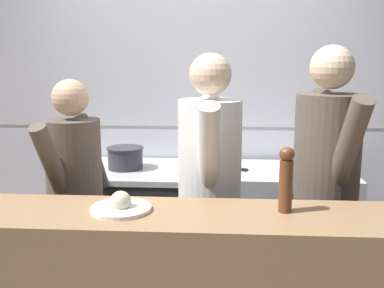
{
  "coord_description": "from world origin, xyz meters",
  "views": [
    {
      "loc": [
        0.23,
        -2.09,
        1.7
      ],
      "look_at": [
        0.04,
        0.73,
        1.15
      ],
      "focal_mm": 42.0,
      "sensor_mm": 36.0,
      "label": 1
    }
  ],
  "objects": [
    {
      "name": "chef_head_cook",
      "position": [
        -0.63,
        0.4,
        0.88
      ],
      "size": [
        0.4,
        0.68,
        1.58
      ],
      "rotation": [
        0.0,
        0.0,
        -0.28
      ],
      "color": "black",
      "rests_on": "ground_plane"
    },
    {
      "name": "oven_range",
      "position": [
        -0.47,
        1.08,
        0.45
      ],
      "size": [
        0.9,
        0.71,
        0.9
      ],
      "color": "#232326",
      "rests_on": "ground_plane"
    },
    {
      "name": "plated_dish_main",
      "position": [
        -0.22,
        -0.19,
        1.04
      ],
      "size": [
        0.27,
        0.27,
        0.1
      ],
      "color": "white",
      "rests_on": "pass_counter"
    },
    {
      "name": "wall_back_tiled",
      "position": [
        0.0,
        1.48,
        1.3
      ],
      "size": [
        8.0,
        0.06,
        2.6
      ],
      "color": "silver",
      "rests_on": "ground_plane"
    },
    {
      "name": "chef_line",
      "position": [
        0.8,
        0.35,
        0.98
      ],
      "size": [
        0.43,
        0.77,
        1.76
      ],
      "rotation": [
        0.0,
        0.0,
        0.23
      ],
      "color": "black",
      "rests_on": "ground_plane"
    },
    {
      "name": "chef_sous",
      "position": [
        0.16,
        0.34,
        0.96
      ],
      "size": [
        0.35,
        0.75,
        1.72
      ],
      "rotation": [
        0.0,
        0.0,
        0.01
      ],
      "color": "black",
      "rests_on": "ground_plane"
    },
    {
      "name": "prep_counter",
      "position": [
        0.6,
        1.08,
        0.45
      ],
      "size": [
        1.14,
        0.65,
        0.9
      ],
      "color": "#B7BABF",
      "rests_on": "ground_plane"
    },
    {
      "name": "pepper_mill",
      "position": [
        0.51,
        -0.16,
        1.17
      ],
      "size": [
        0.07,
        0.07,
        0.29
      ],
      "color": "brown",
      "rests_on": "pass_counter"
    },
    {
      "name": "stock_pot",
      "position": [
        -0.47,
        1.07,
        0.98
      ],
      "size": [
        0.27,
        0.27,
        0.16
      ],
      "color": "#2D2D33",
      "rests_on": "oven_range"
    },
    {
      "name": "chefs_knife",
      "position": [
        0.46,
        0.99,
        0.91
      ],
      "size": [
        0.37,
        0.2,
        0.02
      ],
      "color": "#B7BABF",
      "rests_on": "prep_counter"
    }
  ]
}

